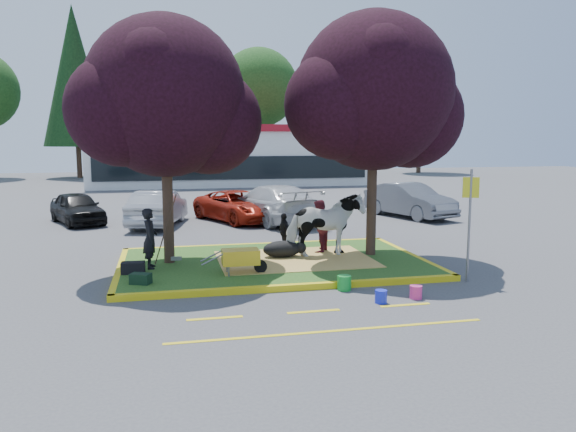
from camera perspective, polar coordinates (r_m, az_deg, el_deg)
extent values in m
plane|color=#424244|center=(15.51, -1.46, -5.07)|extent=(90.00, 90.00, 0.00)
cube|color=#1F4916|center=(15.49, -1.47, -4.80)|extent=(8.00, 5.00, 0.15)
cube|color=yellow|center=(13.04, 0.74, -7.25)|extent=(8.30, 0.16, 0.15)
cube|color=yellow|center=(17.98, -3.06, -3.01)|extent=(8.30, 0.16, 0.15)
cube|color=yellow|center=(15.26, -16.74, -5.34)|extent=(0.16, 5.30, 0.15)
cube|color=yellow|center=(16.74, 12.40, -4.01)|extent=(0.16, 5.30, 0.15)
cube|color=#DBB85A|center=(15.60, 0.70, -4.41)|extent=(4.20, 3.00, 0.01)
cylinder|color=black|center=(15.31, -12.13, 1.85)|extent=(0.28, 0.28, 3.53)
sphere|color=black|center=(15.26, -12.43, 11.78)|extent=(4.20, 4.20, 4.20)
sphere|color=black|center=(15.48, -8.02, 9.49)|extent=(2.86, 2.86, 2.86)
sphere|color=black|center=(14.97, -16.46, 10.27)|extent=(2.86, 2.86, 2.86)
cylinder|color=black|center=(16.18, 8.51, 2.56)|extent=(0.28, 0.28, 3.70)
sphere|color=black|center=(16.16, 8.72, 12.40)|extent=(4.40, 4.40, 4.40)
sphere|color=black|center=(16.77, 12.33, 9.88)|extent=(2.99, 2.99, 2.99)
sphere|color=black|center=(15.48, 5.23, 11.18)|extent=(2.99, 2.99, 2.99)
cube|color=yellow|center=(11.22, -7.45, -10.26)|extent=(1.10, 0.12, 0.01)
cube|color=yellow|center=(11.56, 2.62, -9.66)|extent=(1.10, 0.12, 0.01)
cube|color=yellow|center=(12.22, 11.82, -8.84)|extent=(1.10, 0.12, 0.01)
cube|color=yellow|center=(10.47, 4.37, -11.59)|extent=(6.00, 0.10, 0.01)
cube|color=silver|center=(43.13, -6.08, 5.96)|extent=(20.00, 8.00, 4.00)
cube|color=maroon|center=(43.11, -6.12, 8.82)|extent=(20.40, 8.40, 0.50)
cube|color=black|center=(39.14, -5.39, 4.89)|extent=(19.00, 0.10, 1.60)
cylinder|color=black|center=(52.33, -20.48, 5.82)|extent=(0.44, 0.44, 3.92)
cone|color=black|center=(52.56, -20.85, 13.15)|extent=(5.60, 5.60, 11.90)
cylinder|color=black|center=(53.37, -11.66, 5.74)|extent=(0.44, 0.44, 3.08)
sphere|color=#143811|center=(53.43, -11.83, 11.40)|extent=(6.16, 6.16, 6.16)
cylinder|color=black|center=(53.10, -2.94, 6.18)|extent=(0.44, 0.44, 3.64)
sphere|color=#143811|center=(53.27, -2.99, 12.90)|extent=(7.28, 7.28, 7.28)
cylinder|color=black|center=(55.49, 5.19, 6.16)|extent=(0.44, 0.44, 3.50)
cone|color=black|center=(55.62, 5.27, 12.35)|extent=(5.00, 5.00, 10.62)
cylinder|color=black|center=(57.53, 13.15, 5.91)|extent=(0.44, 0.44, 3.22)
sphere|color=#143811|center=(57.61, 13.32, 11.41)|extent=(6.44, 6.44, 6.44)
imported|color=silver|center=(15.85, 3.73, -0.93)|extent=(2.19, 1.12, 1.80)
ellipsoid|color=black|center=(15.81, -0.61, -3.38)|extent=(1.18, 0.81, 0.47)
imported|color=black|center=(14.86, -13.84, -2.22)|extent=(0.38, 0.57, 1.56)
imported|color=#4B151F|center=(16.46, 3.14, -1.05)|extent=(0.90, 0.95, 1.54)
imported|color=black|center=(16.78, -0.44, -1.60)|extent=(0.38, 0.69, 1.11)
cylinder|color=black|center=(14.05, -2.81, -5.15)|extent=(0.33, 0.07, 0.33)
cylinder|color=slate|center=(13.75, -6.03, -5.67)|extent=(0.04, 0.04, 0.24)
cylinder|color=slate|center=(14.14, -6.22, -5.29)|extent=(0.04, 0.04, 0.24)
cube|color=gold|center=(13.91, -4.85, -4.15)|extent=(0.91, 0.55, 0.36)
cylinder|color=slate|center=(13.64, -7.57, -4.36)|extent=(0.59, 0.05, 0.30)
cylinder|color=slate|center=(14.03, -7.72, -4.01)|extent=(0.59, 0.05, 0.30)
cube|color=black|center=(14.51, -15.47, -5.09)|extent=(0.58, 0.34, 0.29)
cube|color=black|center=(13.46, -14.74, -6.17)|extent=(0.53, 0.45, 0.24)
cylinder|color=slate|center=(14.26, 17.93, -0.98)|extent=(0.06, 0.06, 2.75)
cube|color=yellow|center=(14.15, 18.09, 2.77)|extent=(0.37, 0.17, 0.50)
cylinder|color=green|center=(13.11, 5.74, -6.78)|extent=(0.41, 0.41, 0.34)
cylinder|color=#DC3083|center=(12.70, 12.86, -7.55)|extent=(0.33, 0.33, 0.29)
cylinder|color=#1B28DB|center=(12.24, 9.42, -8.07)|extent=(0.27, 0.27, 0.28)
imported|color=black|center=(24.49, -20.63, 0.78)|extent=(2.89, 4.08, 1.29)
imported|color=#9C9FA4|center=(22.93, -13.08, 0.78)|extent=(2.50, 4.53, 1.41)
imported|color=#9E1D0D|center=(23.67, -5.13, 1.02)|extent=(3.81, 5.06, 1.28)
imported|color=silver|center=(23.28, -1.59, 1.28)|extent=(3.52, 5.77, 1.56)
imported|color=slate|center=(25.33, 12.23, 1.57)|extent=(2.93, 4.81, 1.50)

